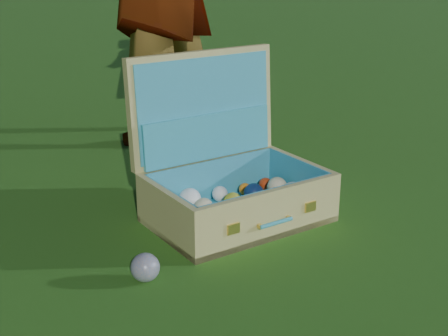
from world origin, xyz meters
TOP-DOWN VIEW (x-y plane):
  - ground at (0.00, 0.00)m, footprint 60.00×60.00m
  - stray_ball at (-0.48, 0.01)m, footprint 0.08×0.08m
  - suitcase at (-0.04, 0.21)m, footprint 0.56×0.45m

SIDE VIEW (x-z plane):
  - ground at x=0.00m, z-range 0.00..0.00m
  - stray_ball at x=-0.48m, z-range 0.00..0.08m
  - suitcase at x=-0.04m, z-range -0.11..0.39m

